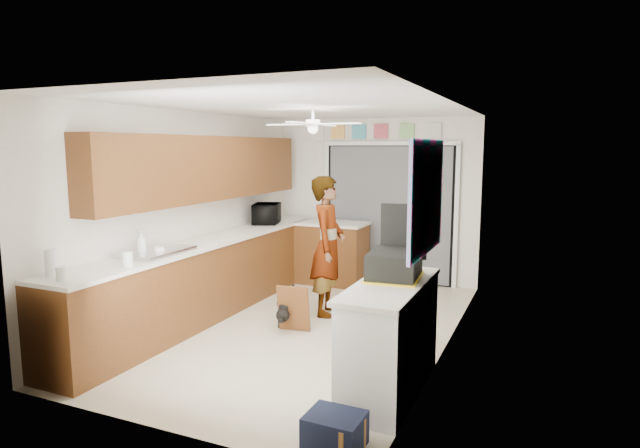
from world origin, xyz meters
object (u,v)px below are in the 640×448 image
(soap_bottle, at_px, (141,242))
(man, at_px, (328,246))
(dog, at_px, (289,305))
(cup, at_px, (159,251))
(microwave, at_px, (267,214))
(suitcase, at_px, (394,265))
(navy_crate, at_px, (335,431))
(cardboard_box, at_px, (335,432))
(paper_towel_roll, at_px, (51,263))

(soap_bottle, xyz_separation_m, man, (1.41, 1.68, -0.22))
(dog, bearing_deg, cup, -147.81)
(microwave, height_order, suitcase, microwave)
(soap_bottle, bearing_deg, dog, 44.30)
(microwave, relative_size, navy_crate, 1.37)
(cardboard_box, height_order, navy_crate, navy_crate)
(suitcase, relative_size, navy_crate, 1.40)
(cardboard_box, xyz_separation_m, man, (-1.22, 2.76, 0.75))
(navy_crate, bearing_deg, man, 113.76)
(microwave, distance_m, paper_towel_roll, 3.64)
(cup, distance_m, paper_towel_roll, 1.14)
(microwave, height_order, paper_towel_roll, microwave)
(cup, xyz_separation_m, navy_crate, (2.46, -1.16, -0.86))
(navy_crate, bearing_deg, microwave, 125.09)
(soap_bottle, distance_m, navy_crate, 3.00)
(microwave, relative_size, suitcase, 0.98)
(microwave, bearing_deg, paper_towel_roll, 158.23)
(dog, bearing_deg, cardboard_box, -71.02)
(cardboard_box, relative_size, dog, 0.60)
(soap_bottle, bearing_deg, navy_crate, -22.46)
(microwave, height_order, man, man)
(cardboard_box, distance_m, navy_crate, 0.01)
(cardboard_box, bearing_deg, navy_crate, 0.00)
(paper_towel_roll, height_order, suitcase, paper_towel_roll)
(microwave, relative_size, man, 0.31)
(cardboard_box, distance_m, dog, 2.66)
(dog, bearing_deg, soap_bottle, -150.55)
(man, bearing_deg, dog, 144.40)
(cup, height_order, paper_towel_roll, paper_towel_roll)
(microwave, bearing_deg, soap_bottle, 159.00)
(microwave, bearing_deg, man, -143.92)
(cardboard_box, height_order, man, man)
(cup, xyz_separation_m, dog, (0.98, 1.05, -0.76))
(suitcase, distance_m, dog, 2.04)
(soap_bottle, xyz_separation_m, cardboard_box, (2.63, -1.09, -0.97))
(paper_towel_roll, bearing_deg, cup, 78.07)
(navy_crate, bearing_deg, cup, 154.80)
(suitcase, height_order, cardboard_box, suitcase)
(soap_bottle, bearing_deg, microwave, 89.07)
(cup, relative_size, paper_towel_roll, 0.46)
(paper_towel_roll, bearing_deg, navy_crate, -0.92)
(soap_bottle, bearing_deg, cardboard_box, -22.46)
(navy_crate, distance_m, man, 3.11)
(microwave, distance_m, cup, 2.53)
(cup, bearing_deg, microwave, 92.90)
(soap_bottle, height_order, man, man)
(cup, relative_size, dog, 0.19)
(man, distance_m, dog, 0.88)
(microwave, height_order, soap_bottle, microwave)
(soap_bottle, bearing_deg, cup, 22.37)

